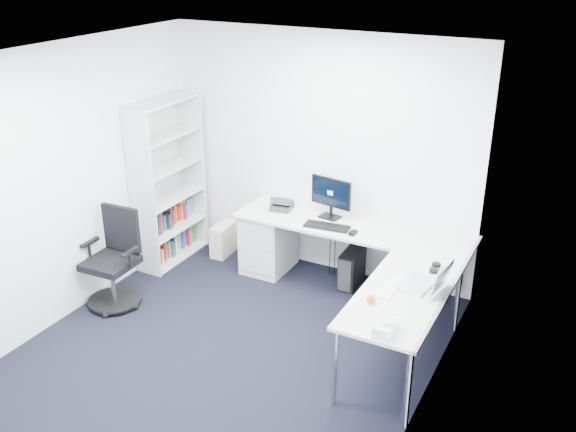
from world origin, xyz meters
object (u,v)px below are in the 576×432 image
at_px(bookshelf, 167,182).
at_px(task_chair, 110,260).
at_px(laptop, 417,272).
at_px(monitor, 331,198).
at_px(l_desk, 338,271).

height_order(bookshelf, task_chair, bookshelf).
bearing_deg(laptop, bookshelf, 176.91).
relative_size(bookshelf, monitor, 3.97).
height_order(task_chair, laptop, task_chair).
bearing_deg(task_chair, l_desk, 26.06).
height_order(l_desk, task_chair, task_chair).
relative_size(l_desk, bookshelf, 1.33).
distance_m(monitor, laptop, 1.63).
bearing_deg(task_chair, monitor, 38.86).
relative_size(task_chair, monitor, 2.12).
bearing_deg(bookshelf, laptop, -11.12).
height_order(l_desk, bookshelf, bookshelf).
distance_m(bookshelf, monitor, 1.92).
bearing_deg(l_desk, monitor, 123.99).
xyz_separation_m(task_chair, laptop, (3.04, 0.55, 0.37)).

